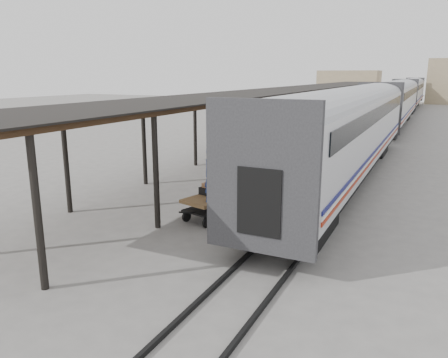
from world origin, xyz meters
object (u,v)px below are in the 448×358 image
Objects in this scene: luggage_tug at (297,133)px; pedestrian at (271,146)px; baggage_cart at (214,201)px; porter at (212,175)px.

pedestrian is (0.88, -8.51, 0.31)m from luggage_tug.
baggage_cart is 1.39× the size of pedestrian.
pedestrian reaches higher than baggage_cart.
luggage_tug is at bearing 26.23° from porter.
porter is (2.98, -20.58, 1.18)m from luggage_tug.
baggage_cart is 11.57m from pedestrian.
baggage_cart is 1.49× the size of luggage_tug.
luggage_tug reaches higher than baggage_cart.
pedestrian is at bearing 114.02° from baggage_cart.
pedestrian is (-1.85, 11.42, 0.30)m from baggage_cart.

